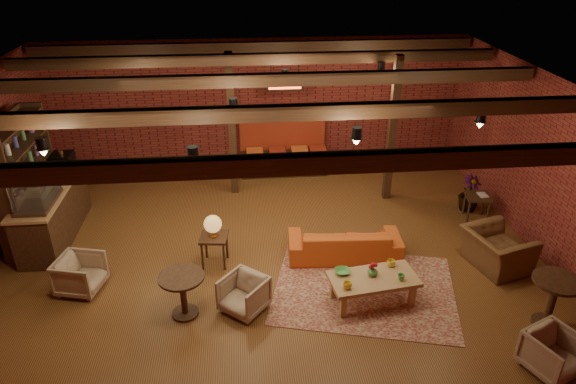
{
  "coord_description": "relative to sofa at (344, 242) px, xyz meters",
  "views": [
    {
      "loc": [
        -0.36,
        -8.03,
        5.45
      ],
      "look_at": [
        0.4,
        0.2,
        1.17
      ],
      "focal_mm": 32.0,
      "sensor_mm": 36.0,
      "label": 1
    }
  ],
  "objects": [
    {
      "name": "floor",
      "position": [
        -1.41,
        0.21,
        -0.3
      ],
      "size": [
        10.0,
        10.0,
        0.0
      ],
      "primitive_type": "plane",
      "color": "#442A11",
      "rests_on": "ground"
    },
    {
      "name": "ceiling",
      "position": [
        -1.41,
        0.21,
        2.9
      ],
      "size": [
        10.0,
        8.0,
        0.02
      ],
      "primitive_type": "cube",
      "color": "black",
      "rests_on": "wall_back"
    },
    {
      "name": "wall_back",
      "position": [
        -1.41,
        4.21,
        1.3
      ],
      "size": [
        10.0,
        0.02,
        3.2
      ],
      "primitive_type": "cube",
      "color": "maroon",
      "rests_on": "ground"
    },
    {
      "name": "wall_front",
      "position": [
        -1.41,
        -3.79,
        1.3
      ],
      "size": [
        10.0,
        0.02,
        3.2
      ],
      "primitive_type": "cube",
      "color": "maroon",
      "rests_on": "ground"
    },
    {
      "name": "wall_right",
      "position": [
        3.59,
        0.21,
        1.3
      ],
      "size": [
        0.02,
        8.0,
        3.2
      ],
      "primitive_type": "cube",
      "color": "maroon",
      "rests_on": "ground"
    },
    {
      "name": "ceiling_beams",
      "position": [
        -1.41,
        0.21,
        2.78
      ],
      "size": [
        9.8,
        6.4,
        0.22
      ],
      "primitive_type": null,
      "color": "black",
      "rests_on": "ceiling"
    },
    {
      "name": "ceiling_pipe",
      "position": [
        -1.41,
        1.81,
        2.55
      ],
      "size": [
        9.6,
        0.12,
        0.12
      ],
      "primitive_type": "cylinder",
      "rotation": [
        0.0,
        1.57,
        0.0
      ],
      "color": "black",
      "rests_on": "ceiling"
    },
    {
      "name": "post_left",
      "position": [
        -2.01,
        2.81,
        1.3
      ],
      "size": [
        0.16,
        0.16,
        3.2
      ],
      "primitive_type": "cube",
      "color": "black",
      "rests_on": "ground"
    },
    {
      "name": "post_right",
      "position": [
        1.39,
        2.21,
        1.3
      ],
      "size": [
        0.16,
        0.16,
        3.2
      ],
      "primitive_type": "cube",
      "color": "black",
      "rests_on": "ground"
    },
    {
      "name": "service_counter",
      "position": [
        -5.51,
        1.21,
        0.5
      ],
      "size": [
        0.8,
        2.5,
        1.6
      ],
      "primitive_type": null,
      "color": "black",
      "rests_on": "ground"
    },
    {
      "name": "plant_counter",
      "position": [
        -5.41,
        1.41,
        0.92
      ],
      "size": [
        0.35,
        0.39,
        0.3
      ],
      "primitive_type": "imported",
      "color": "#337F33",
      "rests_on": "service_counter"
    },
    {
      "name": "shelving_hutch",
      "position": [
        -5.91,
        1.31,
        0.9
      ],
      "size": [
        0.52,
        2.0,
        2.4
      ],
      "primitive_type": null,
      "color": "black",
      "rests_on": "ground"
    },
    {
      "name": "banquette",
      "position": [
        -0.81,
        3.76,
        0.2
      ],
      "size": [
        2.1,
        0.7,
        1.0
      ],
      "primitive_type": null,
      "color": "#9C2D1A",
      "rests_on": "ground"
    },
    {
      "name": "service_sign",
      "position": [
        -0.81,
        3.31,
        2.05
      ],
      "size": [
        0.86,
        0.06,
        0.3
      ],
      "primitive_type": "cube",
      "color": "red",
      "rests_on": "ceiling"
    },
    {
      "name": "ceiling_spotlights",
      "position": [
        -1.41,
        0.21,
        2.56
      ],
      "size": [
        6.4,
        4.4,
        0.28
      ],
      "primitive_type": null,
      "color": "black",
      "rests_on": "ceiling"
    },
    {
      "name": "rug",
      "position": [
        0.16,
        -1.02,
        -0.29
      ],
      "size": [
        3.45,
        2.94,
        0.01
      ],
      "primitive_type": "cube",
      "rotation": [
        0.0,
        0.0,
        -0.25
      ],
      "color": "maroon",
      "rests_on": "floor"
    },
    {
      "name": "sofa",
      "position": [
        0.0,
        0.0,
        0.0
      ],
      "size": [
        2.1,
        0.92,
        0.6
      ],
      "primitive_type": "imported",
      "rotation": [
        0.0,
        0.0,
        3.08
      ],
      "color": "#C24E1B",
      "rests_on": "floor"
    },
    {
      "name": "coffee_table",
      "position": [
        0.19,
        -1.33,
        0.13
      ],
      "size": [
        1.49,
        0.89,
        0.73
      ],
      "rotation": [
        0.0,
        0.0,
        0.14
      ],
      "color": "#9B7B48",
      "rests_on": "floor"
    },
    {
      "name": "side_table_lamp",
      "position": [
        -2.37,
        -0.03,
        0.46
      ],
      "size": [
        0.53,
        0.53,
        0.99
      ],
      "rotation": [
        0.0,
        0.0,
        -0.12
      ],
      "color": "black",
      "rests_on": "floor"
    },
    {
      "name": "round_table_left",
      "position": [
        -2.8,
        -1.37,
        0.2
      ],
      "size": [
        0.71,
        0.71,
        0.74
      ],
      "color": "black",
      "rests_on": "floor"
    },
    {
      "name": "armchair_a",
      "position": [
        -4.57,
        -0.58,
        0.05
      ],
      "size": [
        0.77,
        0.81,
        0.69
      ],
      "primitive_type": "imported",
      "rotation": [
        0.0,
        0.0,
        1.33
      ],
      "color": "beige",
      "rests_on": "floor"
    },
    {
      "name": "armchair_b",
      "position": [
        -1.87,
        -1.35,
        0.03
      ],
      "size": [
        0.87,
        0.87,
        0.66
      ],
      "primitive_type": "imported",
      "rotation": [
        0.0,
        0.0,
        -0.69
      ],
      "color": "beige",
      "rests_on": "floor"
    },
    {
      "name": "armchair_right",
      "position": [
        2.63,
        -0.57,
        0.17
      ],
      "size": [
        0.95,
        1.21,
        0.93
      ],
      "primitive_type": "imported",
      "rotation": [
        0.0,
        0.0,
        1.84
      ],
      "color": "brown",
      "rests_on": "floor"
    },
    {
      "name": "side_table_book",
      "position": [
        2.99,
        1.1,
        0.2
      ],
      "size": [
        0.57,
        0.57,
        0.56
      ],
      "rotation": [
        0.0,
        0.0,
        -0.19
      ],
      "color": "black",
      "rests_on": "floor"
    },
    {
      "name": "round_table_right",
      "position": [
        2.76,
        -2.11,
        0.26
      ],
      "size": [
        0.72,
        0.72,
        0.84
      ],
      "color": "black",
      "rests_on": "floor"
    },
    {
      "name": "armchair_far",
      "position": [
        2.3,
        -2.99,
        0.04
      ],
      "size": [
        0.85,
        0.83,
        0.67
      ],
      "primitive_type": "imported",
      "rotation": [
        0.0,
        0.0,
        0.41
      ],
      "color": "beige",
      "rests_on": "floor"
    },
    {
      "name": "plant_tall",
      "position": [
        2.99,
        1.49,
        0.88
      ],
      "size": [
        1.72,
        1.72,
        2.36
      ],
      "primitive_type": "imported",
      "rotation": [
        0.0,
        0.0,
        0.39
      ],
      "color": "#4C7F4C",
      "rests_on": "floor"
    }
  ]
}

